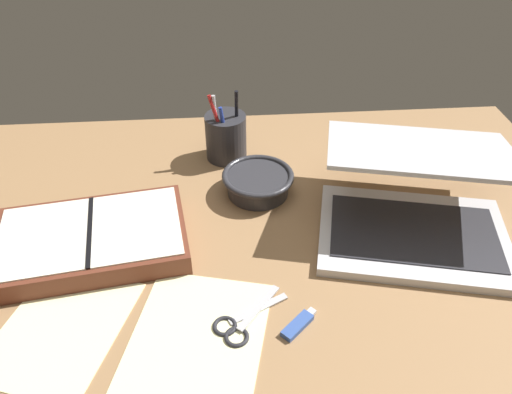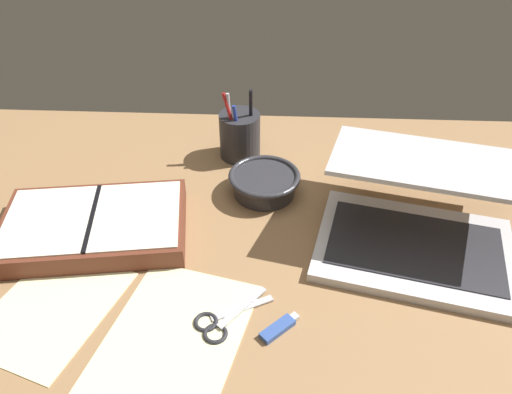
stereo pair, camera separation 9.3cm
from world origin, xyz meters
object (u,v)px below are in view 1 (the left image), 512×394
object	(u,v)px
pen_cup	(226,136)
planner	(92,240)
bowl	(258,182)
laptop	(416,206)
scissors	(239,325)

from	to	relation	value
pen_cup	planner	xyz separation A→B (cm)	(-25.29, -28.80, -3.22)
bowl	planner	world-z (taller)	bowl
laptop	scissors	bearing A→B (deg)	-135.87
pen_cup	planner	size ratio (longest dim) A/B	0.46
scissors	bowl	bearing A→B (deg)	41.28
bowl	planner	bearing A→B (deg)	-155.18
laptop	pen_cup	xyz separation A→B (cm)	(-34.66, 27.79, -0.09)
laptop	bowl	bearing A→B (deg)	167.68
bowl	planner	distance (cm)	34.62
bowl	pen_cup	distance (cm)	15.76
laptop	planner	xyz separation A→B (cm)	(-59.95, -1.01, -3.31)
pen_cup	planner	distance (cm)	38.46
planner	scissors	distance (cm)	32.38
laptop	scissors	distance (cm)	40.36
planner	scissors	bearing A→B (deg)	-45.91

